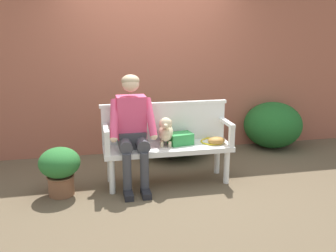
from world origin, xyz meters
name	(u,v)px	position (x,y,z in m)	size (l,w,h in m)	color
ground_plane	(168,182)	(0.00, 0.00, 0.00)	(40.00, 40.00, 0.00)	brown
brick_garden_fence	(148,63)	(0.00, 1.42, 1.35)	(8.00, 0.30, 2.69)	#9E5642
hedge_bush_mid_right	(174,134)	(0.31, 1.02, 0.32)	(1.08, 1.04, 0.63)	#194C1E
hedge_bush_far_left	(273,125)	(1.93, 1.05, 0.36)	(0.92, 0.87, 0.73)	#1E5B23
garden_bench	(168,151)	(0.00, 0.00, 0.41)	(1.56, 0.47, 0.47)	white
bench_backrest	(165,122)	(0.00, 0.20, 0.73)	(1.60, 0.06, 0.50)	white
bench_armrest_left_end	(106,136)	(-0.74, -0.08, 0.67)	(0.06, 0.47, 0.28)	white
bench_armrest_right_end	(229,129)	(0.74, -0.08, 0.67)	(0.06, 0.47, 0.28)	white
person_seated	(132,127)	(-0.43, -0.01, 0.74)	(0.56, 0.63, 1.34)	black
dog_on_bench	(166,131)	(-0.03, 0.00, 0.66)	(0.23, 0.38, 0.38)	beige
tennis_racket	(211,141)	(0.57, 0.06, 0.48)	(0.31, 0.57, 0.03)	yellow
baseball_glove	(216,141)	(0.60, -0.05, 0.52)	(0.22, 0.17, 0.09)	#9E6B2D
sports_bag	(181,139)	(0.17, 0.04, 0.54)	(0.28, 0.20, 0.14)	#2D8E42
potted_plant	(60,167)	(-1.27, -0.10, 0.33)	(0.46, 0.46, 0.56)	brown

